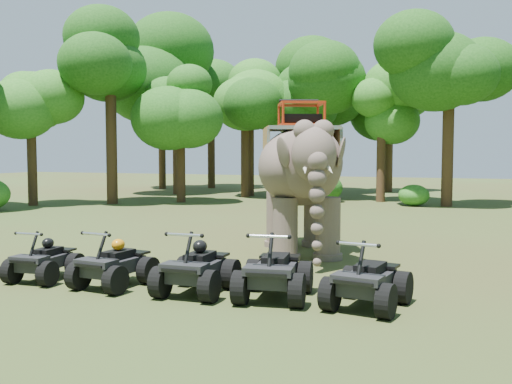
# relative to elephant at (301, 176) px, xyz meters

# --- Properties ---
(ground) EXTENTS (110.00, 110.00, 0.00)m
(ground) POSITION_rel_elephant_xyz_m (-0.35, -3.91, -2.19)
(ground) COLOR #47381E
(ground) RESTS_ON ground
(elephant) EXTENTS (4.21, 5.68, 4.37)m
(elephant) POSITION_rel_elephant_xyz_m (0.00, 0.00, 0.00)
(elephant) COLOR brown
(elephant) RESTS_ON ground
(atv_0) EXTENTS (1.23, 1.62, 1.15)m
(atv_0) POSITION_rel_elephant_xyz_m (-4.39, -5.42, -1.61)
(atv_0) COLOR black
(atv_0) RESTS_ON ground
(atv_1) EXTENTS (1.38, 1.78, 1.24)m
(atv_1) POSITION_rel_elephant_xyz_m (-2.56, -5.41, -1.57)
(atv_1) COLOR black
(atv_1) RESTS_ON ground
(atv_2) EXTENTS (1.36, 1.82, 1.32)m
(atv_2) POSITION_rel_elephant_xyz_m (-0.65, -5.30, -1.53)
(atv_2) COLOR black
(atv_2) RESTS_ON ground
(atv_3) EXTENTS (1.58, 2.00, 1.35)m
(atv_3) POSITION_rel_elephant_xyz_m (0.94, -5.12, -1.51)
(atv_3) COLOR black
(atv_3) RESTS_ON ground
(atv_4) EXTENTS (1.52, 1.92, 1.29)m
(atv_4) POSITION_rel_elephant_xyz_m (2.76, -5.12, -1.54)
(atv_4) COLOR black
(atv_4) RESTS_ON ground
(tree_0) EXTENTS (4.93, 4.93, 7.04)m
(tree_0) POSITION_rel_elephant_xyz_m (-0.35, 17.68, 1.34)
(tree_0) COLOR #195114
(tree_0) RESTS_ON ground
(tree_1) EXTENTS (6.68, 6.68, 9.54)m
(tree_1) POSITION_rel_elephant_xyz_m (3.34, 16.04, 2.58)
(tree_1) COLOR #195114
(tree_1) RESTS_ON ground
(tree_26) EXTENTS (4.56, 4.56, 6.51)m
(tree_26) POSITION_rel_elephant_xyz_m (-17.52, 8.79, 1.07)
(tree_26) COLOR #195114
(tree_26) RESTS_ON ground
(tree_27) EXTENTS (6.98, 6.98, 9.97)m
(tree_27) POSITION_rel_elephant_xyz_m (-14.16, 11.21, 2.80)
(tree_27) COLOR #195114
(tree_27) RESTS_ON ground
(tree_28) EXTENTS (4.95, 4.95, 7.08)m
(tree_28) POSITION_rel_elephant_xyz_m (-11.07, 13.49, 1.35)
(tree_28) COLOR #195114
(tree_28) RESTS_ON ground
(tree_29) EXTENTS (5.56, 5.56, 7.94)m
(tree_29) POSITION_rel_elephant_xyz_m (-8.96, 18.15, 1.78)
(tree_29) COLOR #195114
(tree_29) RESTS_ON ground
(tree_30) EXTENTS (5.17, 5.17, 7.39)m
(tree_30) POSITION_rel_elephant_xyz_m (-4.79, 19.70, 1.51)
(tree_30) COLOR #195114
(tree_30) RESTS_ON ground
(tree_31) EXTENTS (5.31, 5.31, 7.59)m
(tree_31) POSITION_rel_elephant_xyz_m (-1.01, 26.07, 1.61)
(tree_31) COLOR #195114
(tree_31) RESTS_ON ground
(tree_32) EXTENTS (6.24, 6.24, 8.91)m
(tree_32) POSITION_rel_elephant_xyz_m (-5.11, 19.18, 2.27)
(tree_32) COLOR #195114
(tree_32) RESTS_ON ground
(tree_34) EXTENTS (5.67, 5.67, 8.10)m
(tree_34) POSITION_rel_elephant_xyz_m (-9.06, 19.25, 1.86)
(tree_34) COLOR #195114
(tree_34) RESTS_ON ground
(tree_35) EXTENTS (6.87, 6.87, 9.81)m
(tree_35) POSITION_rel_elephant_xyz_m (-5.60, 24.31, 2.72)
(tree_35) COLOR #195114
(tree_35) RESTS_ON ground
(tree_36) EXTENTS (6.49, 6.49, 9.27)m
(tree_36) POSITION_rel_elephant_xyz_m (-14.91, 25.80, 2.45)
(tree_36) COLOR #195114
(tree_36) RESTS_ON ground
(tree_37) EXTENTS (7.47, 7.47, 10.67)m
(tree_37) POSITION_rel_elephant_xyz_m (-14.28, 19.00, 3.15)
(tree_37) COLOR #195114
(tree_37) RESTS_ON ground
(tree_39) EXTENTS (5.76, 5.76, 8.23)m
(tree_39) POSITION_rel_elephant_xyz_m (-18.13, 23.62, 1.93)
(tree_39) COLOR #195114
(tree_39) RESTS_ON ground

